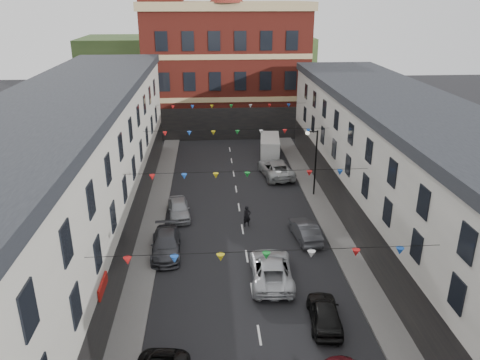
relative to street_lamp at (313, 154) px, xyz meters
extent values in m
plane|color=black|center=(-6.55, -14.00, -3.90)|extent=(160.00, 160.00, 0.00)
cube|color=#605E5B|center=(-13.45, -12.00, -3.83)|extent=(1.80, 64.00, 0.15)
cube|color=#605E5B|center=(0.35, -12.00, -3.83)|extent=(1.80, 64.00, 0.15)
cube|color=beige|center=(-18.35, -13.00, 1.10)|extent=(8.00, 56.00, 10.00)
cube|color=black|center=(-18.35, -13.00, 6.45)|extent=(8.40, 56.00, 0.70)
cube|color=black|center=(-14.30, -13.00, -2.30)|extent=(0.12, 56.00, 3.20)
cube|color=silver|center=(5.25, -13.00, 0.60)|extent=(8.00, 56.00, 9.00)
cube|color=black|center=(5.25, -13.00, 5.45)|extent=(8.40, 56.00, 0.70)
cube|color=black|center=(1.20, -13.00, -2.30)|extent=(0.12, 56.00, 3.20)
cube|color=maroon|center=(-6.55, 24.00, 3.60)|extent=(20.00, 12.00, 15.00)
cube|color=tan|center=(-6.55, 24.00, 11.60)|extent=(20.60, 12.60, 1.00)
cube|color=maroon|center=(-14.05, 21.00, 8.10)|extent=(5.00, 5.00, 24.00)
cube|color=#2C4420|center=(-10.55, 48.00, 1.10)|extent=(40.00, 14.00, 10.00)
cylinder|color=black|center=(0.25, 0.00, -0.90)|extent=(0.14, 0.14, 6.00)
cylinder|color=black|center=(-0.15, 0.00, 2.00)|extent=(0.90, 0.10, 0.10)
sphere|color=beige|center=(-0.60, 0.00, 1.90)|extent=(0.36, 0.36, 0.36)
imported|color=#3E3F45|center=(-12.05, -9.21, -3.20)|extent=(2.19, 4.95, 1.41)
imported|color=#9EA1A7|center=(-11.49, -3.43, -3.20)|extent=(2.18, 4.32, 1.41)
imported|color=black|center=(-2.95, -17.32, -3.22)|extent=(1.98, 4.15, 1.37)
imported|color=#414348|center=(-2.12, -7.81, -3.22)|extent=(1.91, 4.31, 1.37)
imported|color=#B0B3B5|center=(-2.45, 5.08, -3.11)|extent=(3.39, 6.05, 1.60)
imported|color=silver|center=(-5.27, -12.92, -3.14)|extent=(2.83, 5.63, 1.53)
cube|color=silver|center=(-2.31, 10.90, -2.76)|extent=(2.56, 5.38, 2.30)
imported|color=black|center=(-6.17, -5.50, -3.07)|extent=(0.70, 0.56, 1.67)
camera|label=1|loc=(-8.92, -37.70, 12.64)|focal=35.00mm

